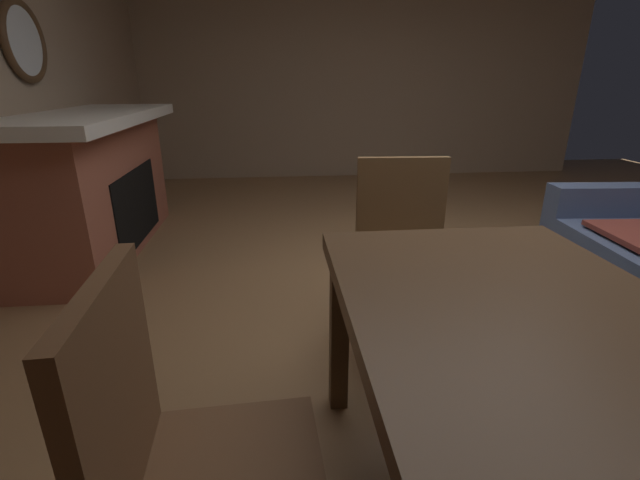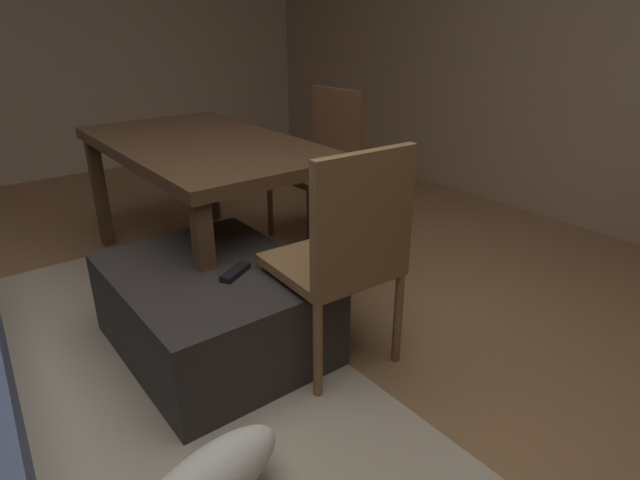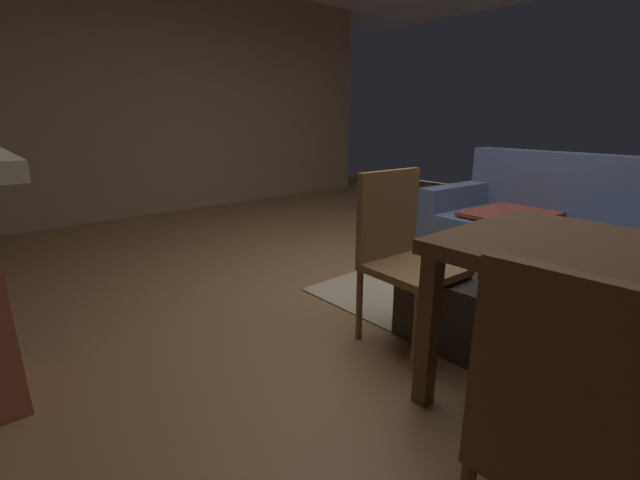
{
  "view_description": "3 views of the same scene",
  "coord_description": "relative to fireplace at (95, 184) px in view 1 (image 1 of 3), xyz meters",
  "views": [
    {
      "loc": [
        2.13,
        -1.13,
        1.28
      ],
      "look_at": [
        0.27,
        -0.94,
        0.59
      ],
      "focal_mm": 24.53,
      "sensor_mm": 36.0,
      "label": 1
    },
    {
      "loc": [
        -1.18,
        0.67,
        1.36
      ],
      "look_at": [
        0.32,
        -0.5,
        0.54
      ],
      "focal_mm": 29.6,
      "sensor_mm": 36.0,
      "label": 2
    },
    {
      "loc": [
        1.57,
        -2.28,
        1.2
      ],
      "look_at": [
        -0.09,
        -0.86,
        0.57
      ],
      "focal_mm": 23.77,
      "sensor_mm": 36.0,
      "label": 3
    }
  ],
  "objects": [
    {
      "name": "floor",
      "position": [
        1.27,
        2.5,
        -0.53
      ],
      "size": [
        9.45,
        9.45,
        0.0
      ],
      "primitive_type": "plane",
      "color": "olive"
    },
    {
      "name": "wall_left",
      "position": [
        -2.67,
        2.5,
        0.9
      ],
      "size": [
        0.12,
        6.15,
        2.87
      ],
      "primitive_type": "cube",
      "color": "#9E846B",
      "rests_on": "ground"
    },
    {
      "name": "area_rug",
      "position": [
        1.91,
        2.96,
        -0.53
      ],
      "size": [
        2.6,
        2.0,
        0.01
      ],
      "primitive_type": "cube",
      "color": "tan",
      "rests_on": "ground"
    },
    {
      "name": "fireplace",
      "position": [
        0.0,
        0.0,
        0.0
      ],
      "size": [
        2.07,
        0.76,
        1.06
      ],
      "color": "#9E5642",
      "rests_on": "ground"
    },
    {
      "name": "round_wall_mirror",
      "position": [
        0.0,
        -0.29,
        0.98
      ],
      "size": [
        0.53,
        0.05,
        0.53
      ],
      "color": "#4C331E"
    },
    {
      "name": "ottoman_coffee_table",
      "position": [
        1.91,
        2.32,
        -0.34
      ],
      "size": [
        0.92,
        0.74,
        0.39
      ],
      "primitive_type": "cube",
      "color": "#2D2826",
      "rests_on": "ground"
    },
    {
      "name": "tv_remote",
      "position": [
        1.79,
        2.27,
        -0.14
      ],
      "size": [
        0.12,
        0.16,
        0.02
      ],
      "primitive_type": "cube",
      "rotation": [
        0.0,
        0.0,
        0.51
      ],
      "color": "black",
      "rests_on": "ottoman_coffee_table"
    },
    {
      "name": "dining_table",
      "position": [
        2.64,
        1.96,
        0.12
      ],
      "size": [
        1.54,
        0.87,
        0.74
      ],
      "color": "#513823",
      "rests_on": "ground"
    },
    {
      "name": "dining_chair_south",
      "position": [
        2.64,
        1.14,
        -0.01
      ],
      "size": [
        0.46,
        0.46,
        0.93
      ],
      "color": "brown",
      "rests_on": "ground"
    },
    {
      "name": "dining_chair_west",
      "position": [
        1.47,
        1.97,
        -0.01
      ],
      "size": [
        0.46,
        0.46,
        0.93
      ],
      "color": "brown",
      "rests_on": "ground"
    },
    {
      "name": "small_dog",
      "position": [
        1.14,
        2.77,
        -0.38
      ],
      "size": [
        0.29,
        0.57,
        0.26
      ],
      "color": "silver",
      "rests_on": "ground"
    }
  ]
}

